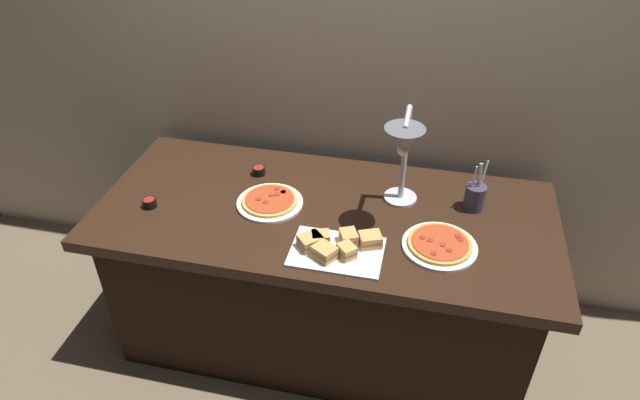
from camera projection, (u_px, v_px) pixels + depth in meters
name	position (u px, v px, depth m)	size (l,w,h in m)	color
ground_plane	(324.00, 333.00, 2.73)	(8.00, 8.00, 0.00)	brown
back_wall	(349.00, 64.00, 2.42)	(4.40, 0.04, 2.40)	tan
buffet_table	(324.00, 276.00, 2.50)	(1.90, 0.84, 0.76)	black
heat_lamp	(404.00, 147.00, 2.04)	(0.15, 0.32, 0.44)	#B7BABF
pizza_plate_front	(270.00, 202.00, 2.31)	(0.28, 0.28, 0.03)	white
pizza_plate_center	(440.00, 245.00, 2.08)	(0.29, 0.29, 0.03)	white
sandwich_platter	(337.00, 246.00, 2.06)	(0.35, 0.23, 0.06)	white
sauce_cup_near	(150.00, 203.00, 2.29)	(0.06, 0.06, 0.04)	black
sauce_cup_far	(259.00, 170.00, 2.49)	(0.06, 0.06, 0.04)	black
utensil_holder	(475.00, 196.00, 2.26)	(0.08, 0.08, 0.22)	#383347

